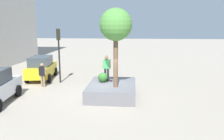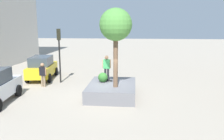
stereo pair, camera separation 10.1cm
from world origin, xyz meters
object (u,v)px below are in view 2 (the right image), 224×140
taxi_cab (42,67)px  bystander_watching (43,73)px  traffic_light_corner (59,46)px  skateboarder (107,66)px  planter_ledge (112,90)px  skateboard (107,80)px  plaza_tree (116,26)px

taxi_cab → bystander_watching: 2.63m
taxi_cab → traffic_light_corner: bearing=-118.9°
skateboarder → bystander_watching: skateboarder is taller
planter_ledge → skateboarder: 1.63m
skateboard → skateboarder: size_ratio=0.50×
skateboarder → bystander_watching: bearing=78.5°
skateboarder → skateboard: bearing=4.8°
skateboard → bystander_watching: (0.98, 4.84, 0.18)m
traffic_light_corner → bystander_watching: 2.46m
skateboarder → traffic_light_corner: size_ratio=0.39×
skateboard → bystander_watching: 4.94m
taxi_cab → bystander_watching: (-2.41, -1.05, 0.05)m
skateboard → traffic_light_corner: (2.33, 3.97, 2.04)m
planter_ledge → bystander_watching: bystander_watching is taller
planter_ledge → traffic_light_corner: traffic_light_corner is taller
skateboard → skateboarder: bearing=-175.2°
skateboarder → bystander_watching: 5.00m
skateboard → taxi_cab: (3.39, 5.89, 0.13)m
skateboarder → traffic_light_corner: bearing=59.6°
planter_ledge → skateboard: 0.93m
taxi_cab → plaza_tree: bearing=-125.9°
skateboard → bystander_watching: bystander_watching is taller
planter_ledge → bystander_watching: bearing=72.4°
skateboard → plaza_tree: bearing=-152.9°
taxi_cab → skateboarder: bearing=-119.9°
plaza_tree → traffic_light_corner: size_ratio=1.11×
traffic_light_corner → bystander_watching: bearing=147.1°
planter_ledge → bystander_watching: 5.56m
skateboarder → traffic_light_corner: (2.33, 3.97, 1.07)m
plaza_tree → bystander_watching: bearing=66.9°
plaza_tree → traffic_light_corner: (3.72, 4.68, -1.56)m
planter_ledge → bystander_watching: size_ratio=2.26×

